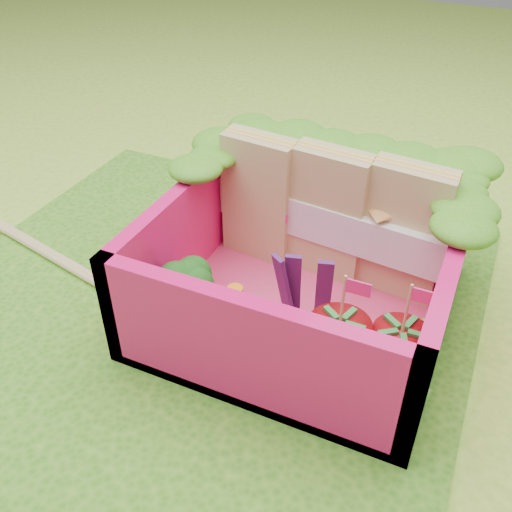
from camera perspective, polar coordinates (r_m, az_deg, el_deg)
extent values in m
plane|color=#88BC35|center=(2.82, -6.26, -5.48)|extent=(14.00, 14.00, 0.00)
cube|color=#428B1F|center=(2.81, -6.28, -5.25)|extent=(2.60, 2.60, 0.03)
cube|color=#E2396D|center=(2.76, 4.70, -5.03)|extent=(1.30, 1.30, 0.05)
cube|color=#F9146E|center=(3.09, 8.98, 5.43)|extent=(1.30, 0.07, 0.55)
cube|color=#F9146E|center=(2.17, -0.81, -9.93)|extent=(1.30, 0.07, 0.55)
cube|color=#F9146E|center=(2.82, -6.83, 2.26)|extent=(0.07, 1.30, 0.55)
cube|color=#F9146E|center=(2.52, 18.22, -4.40)|extent=(0.07, 1.30, 0.55)
ellipsoid|color=#3A8C19|center=(3.05, 0.21, 12.55)|extent=(0.30, 0.30, 0.11)
ellipsoid|color=#3A8C19|center=(2.98, 3.79, 11.87)|extent=(0.30, 0.30, 0.11)
ellipsoid|color=#3A8C19|center=(2.93, 7.50, 11.12)|extent=(0.30, 0.30, 0.11)
ellipsoid|color=#3A8C19|center=(2.88, 11.32, 10.29)|extent=(0.30, 0.30, 0.11)
ellipsoid|color=#3A8C19|center=(2.85, 15.22, 9.40)|extent=(0.30, 0.30, 0.11)
ellipsoid|color=#3A8C19|center=(2.83, 19.17, 8.45)|extent=(0.30, 0.30, 0.11)
ellipsoid|color=#3A8C19|center=(2.70, -5.61, 9.01)|extent=(0.27, 0.27, 0.10)
ellipsoid|color=#3A8C19|center=(2.81, -4.21, 10.22)|extent=(0.27, 0.27, 0.10)
ellipsoid|color=#3A8C19|center=(2.92, -2.90, 11.35)|extent=(0.27, 0.27, 0.10)
ellipsoid|color=#3A8C19|center=(3.04, -1.68, 12.38)|extent=(0.27, 0.27, 0.10)
ellipsoid|color=#3A8C19|center=(3.15, -0.54, 13.33)|extent=(0.27, 0.27, 0.10)
ellipsoid|color=#3A8C19|center=(2.41, 19.28, 3.24)|extent=(0.27, 0.27, 0.10)
ellipsoid|color=#3A8C19|center=(2.53, 19.76, 4.81)|extent=(0.27, 0.27, 0.10)
ellipsoid|color=#3A8C19|center=(2.65, 20.19, 6.23)|extent=(0.27, 0.27, 0.10)
ellipsoid|color=#3A8C19|center=(2.78, 20.59, 7.53)|extent=(0.27, 0.27, 0.10)
ellipsoid|color=#3A8C19|center=(2.90, 20.96, 8.71)|extent=(0.27, 0.27, 0.10)
cube|color=tan|center=(2.89, 0.30, 5.92)|extent=(0.38, 0.19, 0.65)
cube|color=tan|center=(2.78, 7.29, 4.26)|extent=(0.38, 0.19, 0.65)
cube|color=tan|center=(2.72, 14.68, 2.42)|extent=(0.38, 0.19, 0.65)
cube|color=white|center=(2.80, 7.23, 3.69)|extent=(1.19, 0.30, 0.20)
cylinder|color=#71A951|center=(2.62, -6.53, -4.82)|extent=(0.12, 0.12, 0.16)
ellipsoid|color=#164E14|center=(2.53, -6.74, -2.51)|extent=(0.30, 0.30, 0.12)
cylinder|color=orange|center=(2.50, -5.36, -5.26)|extent=(0.07, 0.07, 0.28)
cylinder|color=orange|center=(2.52, -2.06, -5.31)|extent=(0.07, 0.07, 0.24)
cube|color=#451751|center=(2.52, 2.83, -3.26)|extent=(0.07, 0.06, 0.38)
cube|color=#451751|center=(2.54, 3.71, -2.86)|extent=(0.07, 0.04, 0.38)
cube|color=#451751|center=(2.52, 6.79, -3.45)|extent=(0.07, 0.04, 0.38)
cone|color=red|center=(2.36, 8.13, -8.99)|extent=(0.26, 0.26, 0.26)
cylinder|color=tan|center=(2.19, 8.68, -4.42)|extent=(0.01, 0.01, 0.24)
cube|color=#F7297E|center=(2.13, 10.15, -3.15)|extent=(0.10, 0.01, 0.06)
cone|color=red|center=(2.40, 13.99, -9.41)|extent=(0.23, 0.23, 0.23)
cylinder|color=tan|center=(2.24, 14.87, -5.16)|extent=(0.01, 0.01, 0.24)
cube|color=#F7297E|center=(2.18, 16.46, -3.92)|extent=(0.10, 0.01, 0.06)
cube|color=#62AD36|center=(2.64, 14.92, -7.21)|extent=(0.30, 0.25, 0.05)
cube|color=#62AD36|center=(2.43, 13.41, -11.68)|extent=(0.32, 0.18, 0.05)
cube|color=#62AD36|center=(2.45, 5.85, -10.14)|extent=(0.24, 0.30, 0.05)
cube|color=#62AD36|center=(2.45, 8.62, -10.39)|extent=(0.33, 0.15, 0.05)
cube|color=#E8CA7F|center=(3.44, -22.25, 1.41)|extent=(2.18, 0.53, 0.04)
cube|color=#E8CA7F|center=(3.42, -21.41, 1.34)|extent=(2.18, 0.53, 0.04)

